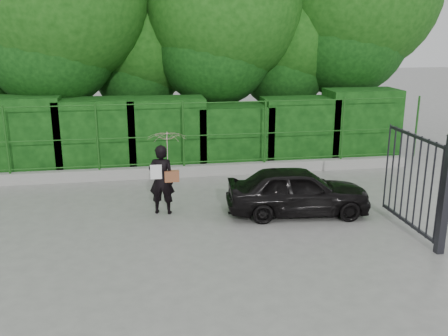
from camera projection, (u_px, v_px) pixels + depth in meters
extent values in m
plane|color=gray|center=(184.00, 243.00, 9.63)|extent=(80.00, 80.00, 0.00)
cube|color=#9E9E99|center=(170.00, 172.00, 13.86)|extent=(14.00, 0.25, 0.30)
cylinder|color=#1A5016|center=(6.00, 140.00, 12.91)|extent=(0.06, 0.06, 1.80)
cylinder|color=#1A5016|center=(97.00, 137.00, 13.27)|extent=(0.06, 0.06, 1.80)
cylinder|color=#1A5016|center=(183.00, 134.00, 13.64)|extent=(0.06, 0.06, 1.80)
cylinder|color=#1A5016|center=(265.00, 131.00, 14.00)|extent=(0.06, 0.06, 1.80)
cylinder|color=#1A5016|center=(343.00, 129.00, 14.37)|extent=(0.06, 0.06, 1.80)
cylinder|color=#1A5016|center=(416.00, 126.00, 14.73)|extent=(0.06, 0.06, 1.80)
cylinder|color=#1A5016|center=(170.00, 163.00, 13.79)|extent=(13.60, 0.03, 0.03)
cylinder|color=#1A5016|center=(169.00, 136.00, 13.59)|extent=(13.60, 0.03, 0.03)
cylinder|color=#1A5016|center=(168.00, 104.00, 13.34)|extent=(13.60, 0.03, 0.03)
cube|color=black|center=(23.00, 136.00, 13.92)|extent=(2.20, 1.20, 2.20)
cube|color=black|center=(97.00, 135.00, 14.25)|extent=(2.20, 1.20, 2.09)
cube|color=black|center=(167.00, 133.00, 14.57)|extent=(2.20, 1.20, 2.07)
cube|color=black|center=(234.00, 135.00, 14.92)|extent=(2.20, 1.20, 1.80)
cube|color=black|center=(298.00, 130.00, 15.21)|extent=(2.20, 1.20, 1.98)
cube|color=black|center=(360.00, 125.00, 15.50)|extent=(2.20, 1.20, 2.20)
cylinder|color=black|center=(65.00, 87.00, 15.38)|extent=(0.36, 0.36, 4.50)
cylinder|color=black|center=(147.00, 99.00, 17.18)|extent=(0.36, 0.36, 3.25)
sphere|color=#14470F|center=(145.00, 41.00, 16.65)|extent=(3.90, 3.90, 3.90)
cylinder|color=black|center=(223.00, 87.00, 16.49)|extent=(0.36, 0.36, 4.25)
sphere|color=#14470F|center=(223.00, 6.00, 15.80)|extent=(5.10, 5.10, 5.10)
cylinder|color=black|center=(290.00, 94.00, 17.65)|extent=(0.36, 0.36, 3.50)
sphere|color=#14470F|center=(292.00, 32.00, 17.08)|extent=(4.20, 4.20, 4.20)
cylinder|color=black|center=(349.00, 76.00, 17.42)|extent=(0.36, 0.36, 4.75)
cube|color=#27272D|center=(445.00, 196.00, 8.92)|extent=(0.14, 0.14, 2.20)
cube|color=#27272D|center=(407.00, 222.00, 10.27)|extent=(0.05, 2.00, 0.06)
cube|color=#27272D|center=(416.00, 137.00, 9.78)|extent=(0.05, 2.00, 0.06)
cylinder|color=#27272D|center=(439.00, 195.00, 9.12)|extent=(0.04, 0.04, 1.90)
cylinder|color=#27272D|center=(431.00, 191.00, 9.36)|extent=(0.04, 0.04, 1.90)
cylinder|color=#27272D|center=(424.00, 187.00, 9.60)|extent=(0.04, 0.04, 1.90)
cylinder|color=#27272D|center=(417.00, 183.00, 9.83)|extent=(0.04, 0.04, 1.90)
cylinder|color=#27272D|center=(410.00, 180.00, 10.07)|extent=(0.04, 0.04, 1.90)
cylinder|color=#27272D|center=(404.00, 176.00, 10.31)|extent=(0.04, 0.04, 1.90)
cylinder|color=#27272D|center=(398.00, 173.00, 10.55)|extent=(0.04, 0.04, 1.90)
cylinder|color=#27272D|center=(392.00, 170.00, 10.78)|extent=(0.04, 0.04, 1.90)
cylinder|color=#27272D|center=(387.00, 167.00, 11.02)|extent=(0.04, 0.04, 1.90)
imported|color=black|center=(162.00, 180.00, 10.99)|extent=(0.65, 0.50, 1.57)
imported|color=beige|center=(167.00, 149.00, 10.88)|extent=(0.87, 0.89, 0.80)
cube|color=brown|center=(172.00, 176.00, 10.92)|extent=(0.32, 0.15, 0.24)
cube|color=white|center=(156.00, 172.00, 10.79)|extent=(0.25, 0.02, 0.32)
imported|color=black|center=(298.00, 191.00, 11.03)|extent=(3.25, 1.56, 1.07)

